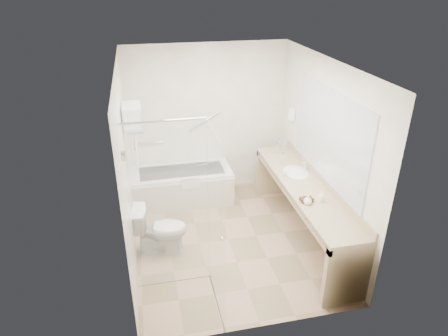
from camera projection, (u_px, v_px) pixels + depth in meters
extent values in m
plane|color=tan|center=(228.00, 239.00, 5.73)|extent=(3.20, 3.20, 0.00)
cube|color=white|center=(229.00, 63.00, 4.62)|extent=(2.60, 3.20, 0.10)
cube|color=white|center=(207.00, 120.00, 6.58)|extent=(2.60, 0.10, 2.50)
cube|color=white|center=(267.00, 231.00, 3.77)|extent=(2.60, 0.10, 2.50)
cube|color=white|center=(126.00, 170.00, 4.93)|extent=(0.10, 3.20, 2.50)
cube|color=white|center=(322.00, 152.00, 5.42)|extent=(0.10, 3.20, 2.50)
cube|color=white|center=(182.00, 185.00, 6.61)|extent=(1.60, 0.70, 0.55)
cube|color=beige|center=(185.00, 197.00, 6.30)|extent=(1.60, 0.02, 0.50)
cube|color=silver|center=(191.00, 183.00, 6.22)|extent=(0.28, 0.06, 0.18)
cylinder|color=silver|center=(151.00, 143.00, 6.49)|extent=(0.40, 0.03, 0.03)
cylinder|color=silver|center=(205.00, 121.00, 6.53)|extent=(0.53, 0.03, 0.33)
cube|color=silver|center=(169.00, 209.00, 4.49)|extent=(0.90, 0.01, 2.10)
cube|color=silver|center=(216.00, 227.00, 4.18)|extent=(0.02, 0.90, 2.10)
cylinder|color=silver|center=(163.00, 121.00, 4.02)|extent=(0.90, 0.02, 0.02)
sphere|color=silver|center=(222.00, 239.00, 4.08)|extent=(0.05, 0.05, 0.05)
cylinder|color=silver|center=(123.00, 156.00, 3.62)|extent=(0.04, 0.10, 0.10)
cube|color=silver|center=(133.00, 126.00, 5.06)|extent=(0.24, 0.55, 0.02)
cylinder|color=silver|center=(135.00, 142.00, 5.16)|extent=(0.02, 0.55, 0.02)
cube|color=silver|center=(136.00, 153.00, 5.23)|extent=(0.03, 0.42, 0.32)
cube|color=silver|center=(133.00, 121.00, 5.03)|extent=(0.22, 0.40, 0.08)
cube|color=silver|center=(132.00, 115.00, 5.00)|extent=(0.22, 0.40, 0.08)
cube|color=silver|center=(131.00, 108.00, 4.96)|extent=(0.22, 0.40, 0.08)
cube|color=tan|center=(305.00, 187.00, 5.43)|extent=(0.55, 2.70, 0.05)
cube|color=tan|center=(323.00, 180.00, 5.44)|extent=(0.03, 2.70, 0.10)
cube|color=tan|center=(287.00, 192.00, 5.40)|extent=(0.04, 2.70, 0.08)
cube|color=tan|center=(347.00, 275.00, 4.47)|extent=(0.55, 0.08, 0.80)
cube|color=tan|center=(272.00, 172.00, 6.76)|extent=(0.55, 0.08, 0.80)
ellipsoid|color=white|center=(296.00, 174.00, 5.78)|extent=(0.40, 0.52, 0.14)
cylinder|color=silver|center=(306.00, 166.00, 5.76)|extent=(0.03, 0.03, 0.14)
cube|color=silver|center=(329.00, 136.00, 5.16)|extent=(0.02, 2.00, 1.20)
cube|color=white|center=(292.00, 114.00, 6.24)|extent=(0.08, 0.10, 0.18)
imported|color=white|center=(160.00, 230.00, 5.34)|extent=(0.75, 0.47, 0.69)
cube|color=#492A1A|center=(306.00, 200.00, 5.02)|extent=(0.16, 0.12, 0.05)
imported|color=white|center=(321.00, 199.00, 5.02)|extent=(0.09, 0.14, 0.06)
imported|color=white|center=(308.00, 201.00, 4.95)|extent=(0.11, 0.14, 0.10)
cylinder|color=silver|center=(283.00, 159.00, 5.97)|extent=(0.06, 0.06, 0.17)
cylinder|color=blue|center=(283.00, 153.00, 5.93)|extent=(0.03, 0.03, 0.02)
cylinder|color=silver|center=(276.00, 148.00, 6.34)|extent=(0.06, 0.06, 0.17)
cylinder|color=blue|center=(277.00, 143.00, 6.30)|extent=(0.03, 0.03, 0.02)
cylinder|color=silver|center=(279.00, 144.00, 6.49)|extent=(0.06, 0.06, 0.17)
cylinder|color=blue|center=(279.00, 139.00, 6.44)|extent=(0.03, 0.03, 0.02)
cylinder|color=silver|center=(285.00, 174.00, 5.62)|extent=(0.08, 0.08, 0.08)
cylinder|color=silver|center=(287.00, 172.00, 5.65)|extent=(0.09, 0.09, 0.10)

